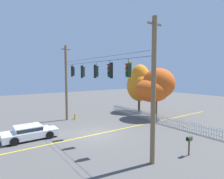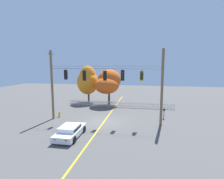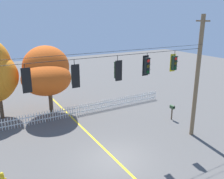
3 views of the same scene
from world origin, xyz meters
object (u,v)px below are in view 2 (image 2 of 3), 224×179
at_px(traffic_signal_southbound_primary, 85,76).
at_px(autumn_maple_mid, 108,83).
at_px(traffic_signal_northbound_secondary, 66,75).
at_px(traffic_signal_eastbound_side, 105,76).
at_px(roadside_mailbox, 164,110).
at_px(fire_hydrant, 59,114).
at_px(traffic_signal_westbound_side, 122,75).
at_px(parked_car, 70,131).
at_px(traffic_signal_northbound_primary, 142,76).
at_px(autumn_maple_near_fence, 88,81).

relative_size(traffic_signal_southbound_primary, autumn_maple_mid, 0.24).
relative_size(traffic_signal_northbound_secondary, traffic_signal_eastbound_side, 0.96).
bearing_deg(autumn_maple_mid, roadside_mailbox, -36.62).
bearing_deg(traffic_signal_southbound_primary, fire_hydrant, 167.84).
distance_m(traffic_signal_southbound_primary, autumn_maple_mid, 9.63).
bearing_deg(traffic_signal_westbound_side, roadside_mailbox, 28.73).
height_order(autumn_maple_mid, roadside_mailbox, autumn_maple_mid).
relative_size(traffic_signal_southbound_primary, parked_car, 0.34).
height_order(traffic_signal_eastbound_side, traffic_signal_westbound_side, same).
xyz_separation_m(fire_hydrant, roadside_mailbox, (13.76, 1.99, 0.70)).
bearing_deg(fire_hydrant, traffic_signal_northbound_primary, -4.43).
bearing_deg(traffic_signal_southbound_primary, autumn_maple_mid, 84.31).
bearing_deg(traffic_signal_northbound_primary, traffic_signal_northbound_secondary, -179.88).
relative_size(traffic_signal_northbound_secondary, autumn_maple_mid, 0.22).
height_order(traffic_signal_eastbound_side, autumn_maple_near_fence, autumn_maple_near_fence).
relative_size(traffic_signal_westbound_side, roadside_mailbox, 1.07).
distance_m(traffic_signal_eastbound_side, traffic_signal_northbound_primary, 4.28).
bearing_deg(parked_car, traffic_signal_eastbound_side, 65.37).
relative_size(traffic_signal_northbound_secondary, roadside_mailbox, 1.03).
relative_size(traffic_signal_westbound_side, fire_hydrant, 1.88).
height_order(traffic_signal_eastbound_side, parked_car, traffic_signal_eastbound_side).
xyz_separation_m(traffic_signal_northbound_primary, autumn_maple_near_fence, (-9.93, 10.63, -1.65)).
xyz_separation_m(traffic_signal_westbound_side, traffic_signal_northbound_primary, (2.21, -0.00, -0.02)).
height_order(traffic_signal_westbound_side, roadside_mailbox, traffic_signal_westbound_side).
xyz_separation_m(traffic_signal_southbound_primary, roadside_mailbox, (9.78, 2.85, -4.58)).
distance_m(autumn_maple_near_fence, fire_hydrant, 10.49).
bearing_deg(traffic_signal_westbound_side, fire_hydrant, 174.44).
bearing_deg(traffic_signal_westbound_side, traffic_signal_northbound_secondary, -179.84).
bearing_deg(roadside_mailbox, autumn_maple_near_fence, 148.80).
distance_m(traffic_signal_northbound_secondary, autumn_maple_near_fence, 10.80).
distance_m(traffic_signal_southbound_primary, parked_car, 7.19).
bearing_deg(traffic_signal_northbound_primary, traffic_signal_southbound_primary, -179.84).
distance_m(traffic_signal_northbound_primary, autumn_maple_near_fence, 14.64).
distance_m(traffic_signal_northbound_secondary, traffic_signal_eastbound_side, 4.97).
xyz_separation_m(traffic_signal_eastbound_side, roadside_mailbox, (7.22, 2.85, -4.60)).
height_order(traffic_signal_westbound_side, traffic_signal_northbound_primary, same).
distance_m(traffic_signal_westbound_side, fire_hydrant, 10.16).
bearing_deg(traffic_signal_eastbound_side, roadside_mailbox, 21.53).
distance_m(traffic_signal_southbound_primary, fire_hydrant, 6.67).
bearing_deg(parked_car, traffic_signal_northbound_secondary, 117.13).
distance_m(traffic_signal_southbound_primary, traffic_signal_eastbound_side, 2.56).
bearing_deg(fire_hydrant, autumn_maple_mid, 60.16).
distance_m(traffic_signal_southbound_primary, autumn_maple_near_fence, 11.21).
bearing_deg(traffic_signal_northbound_primary, roadside_mailbox, 43.83).
bearing_deg(traffic_signal_eastbound_side, traffic_signal_southbound_primary, -179.99).
height_order(autumn_maple_mid, fire_hydrant, autumn_maple_mid).
xyz_separation_m(traffic_signal_northbound_primary, fire_hydrant, (-10.81, 0.84, -5.32)).
relative_size(traffic_signal_westbound_side, autumn_maple_near_fence, 0.21).
bearing_deg(traffic_signal_southbound_primary, traffic_signal_westbound_side, 0.25).
xyz_separation_m(traffic_signal_westbound_side, fire_hydrant, (-8.60, 0.84, -5.34)).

